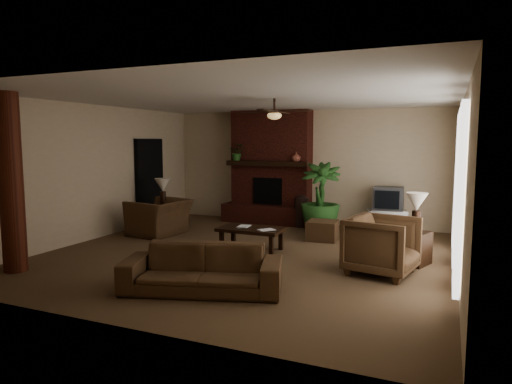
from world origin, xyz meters
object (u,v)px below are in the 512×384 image
at_px(armchair_left, 159,211).
at_px(lamp_right, 417,205).
at_px(tv_stand, 386,221).
at_px(log_column, 11,183).
at_px(floor_plant, 320,213).
at_px(armchair_right, 382,243).
at_px(ottoman, 322,230).
at_px(floor_vase, 301,209).
at_px(lamp_left, 163,187).
at_px(coffee_table, 251,231).
at_px(side_table_right, 412,248).
at_px(sofa, 202,261).
at_px(side_table_left, 164,218).

distance_m(armchair_left, lamp_right, 5.37).
relative_size(armchair_left, tv_stand, 1.38).
relative_size(armchair_left, lamp_right, 1.81).
height_order(log_column, tv_stand, log_column).
distance_m(armchair_left, floor_plant, 3.58).
height_order(armchair_right, ottoman, armchair_right).
distance_m(floor_vase, lamp_left, 3.30).
height_order(log_column, ottoman, log_column).
height_order(coffee_table, tv_stand, tv_stand).
xyz_separation_m(ottoman, floor_plant, (-0.26, 0.77, 0.24)).
height_order(log_column, lamp_right, log_column).
bearing_deg(coffee_table, tv_stand, 53.26).
relative_size(side_table_right, lamp_right, 0.85).
relative_size(coffee_table, floor_vase, 1.56).
height_order(ottoman, floor_vase, floor_vase).
height_order(sofa, ottoman, sofa).
distance_m(sofa, side_table_left, 4.48).
height_order(floor_vase, lamp_left, lamp_left).
distance_m(coffee_table, floor_plant, 2.29).
distance_m(tv_stand, lamp_right, 2.84).
distance_m(ottoman, side_table_left, 3.66).
distance_m(tv_stand, side_table_left, 5.09).
xyz_separation_m(coffee_table, lamp_right, (2.91, 0.20, 0.63)).
xyz_separation_m(log_column, floor_plant, (3.63, 4.89, -0.96)).
height_order(ottoman, tv_stand, tv_stand).
height_order(sofa, armchair_left, armchair_left).
distance_m(ottoman, floor_plant, 0.85).
bearing_deg(armchair_right, side_table_left, 84.19).
bearing_deg(armchair_left, armchair_right, 82.64).
distance_m(sofa, floor_vase, 5.03).
xyz_separation_m(coffee_table, tv_stand, (2.11, 2.82, -0.12)).
relative_size(sofa, ottoman, 3.59).
bearing_deg(coffee_table, armchair_right, -14.01).
height_order(sofa, side_table_left, sofa).
bearing_deg(tv_stand, lamp_left, -174.46).
height_order(log_column, side_table_left, log_column).
xyz_separation_m(tv_stand, lamp_right, (0.80, -2.62, 0.75)).
height_order(ottoman, floor_plant, floor_plant).
bearing_deg(sofa, lamp_left, 114.11).
bearing_deg(lamp_right, armchair_left, 176.64).
bearing_deg(side_table_right, log_column, -153.11).
relative_size(log_column, armchair_left, 2.38).
distance_m(coffee_table, side_table_right, 2.87).
xyz_separation_m(log_column, side_table_right, (5.74, 2.91, -1.12)).
distance_m(log_column, floor_plant, 6.16).
xyz_separation_m(coffee_table, side_table_left, (-2.63, 0.95, -0.10)).
bearing_deg(ottoman, log_column, -133.34).
bearing_deg(side_table_left, sofa, -48.74).
bearing_deg(tv_stand, floor_vase, 170.21).
xyz_separation_m(sofa, lamp_left, (-2.97, 3.37, 0.58)).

